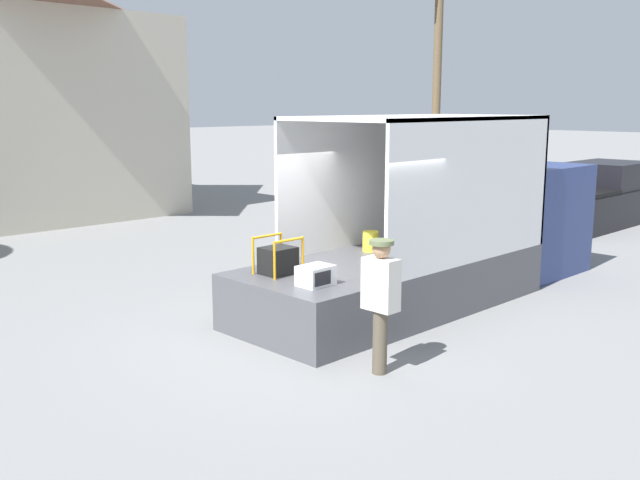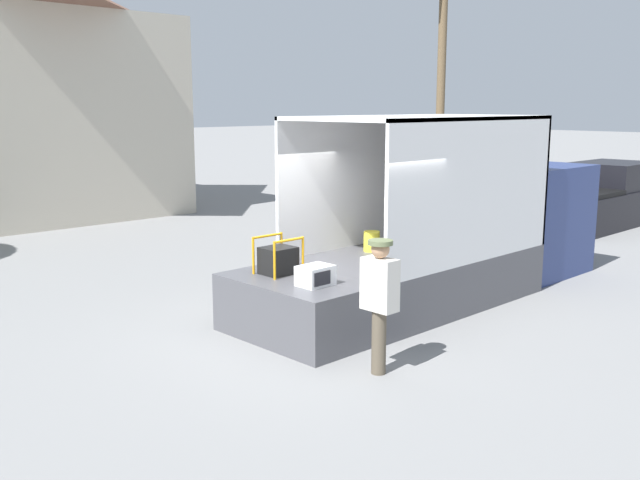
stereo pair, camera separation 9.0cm
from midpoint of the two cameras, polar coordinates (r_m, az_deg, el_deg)
name	(u,v)px [view 2 (the right image)]	position (r m, az deg, el deg)	size (l,w,h in m)	color
ground_plane	(327,327)	(10.64, 0.80, -7.01)	(160.00, 160.00, 0.00)	gray
box_truck	(472,235)	(13.22, 12.29, 0.37)	(6.41, 2.28, 3.07)	navy
tailgate_deck	(295,308)	(10.10, -1.76, -5.49)	(1.27, 2.17, 0.84)	#4C4C51
microwave	(315,276)	(9.62, -0.10, -2.87)	(0.46, 0.37, 0.27)	white
portable_generator	(279,260)	(10.30, -3.04, -1.58)	(0.57, 0.51, 0.55)	black
worker_person	(380,293)	(8.63, 5.09, -4.24)	(0.30, 0.44, 1.67)	brown
pickup_truck_black	(603,200)	(21.05, 21.80, 3.02)	(4.95, 1.82, 1.69)	black
house_backdrop	(4,80)	(23.58, -23.86, 11.65)	(8.34, 8.31, 7.81)	beige
utility_pole	(441,85)	(24.34, 9.76, 12.12)	(1.80, 0.28, 7.46)	brown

